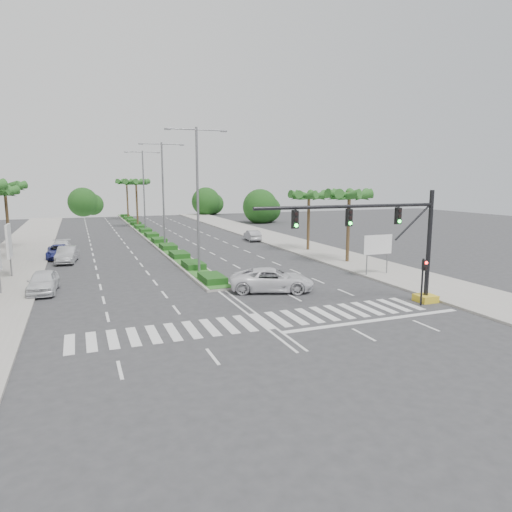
{
  "coord_description": "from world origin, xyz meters",
  "views": [
    {
      "loc": [
        -9.25,
        -22.76,
        7.82
      ],
      "look_at": [
        1.25,
        4.08,
        3.0
      ],
      "focal_mm": 32.0,
      "sensor_mm": 36.0,
      "label": 1
    }
  ],
  "objects_px": {
    "car_parked_d": "(61,249)",
    "car_right": "(252,235)",
    "car_parked_a": "(43,282)",
    "car_parked_b": "(67,255)",
    "car_parked_c": "(59,252)",
    "car_crossing": "(272,280)"
  },
  "relations": [
    {
      "from": "car_parked_d",
      "to": "car_parked_a",
      "type": "bearing_deg",
      "value": -91.5
    },
    {
      "from": "car_parked_c",
      "to": "car_crossing",
      "type": "distance_m",
      "value": 25.14
    },
    {
      "from": "car_crossing",
      "to": "car_parked_d",
      "type": "bearing_deg",
      "value": 53.96
    },
    {
      "from": "car_parked_d",
      "to": "car_right",
      "type": "relative_size",
      "value": 1.22
    },
    {
      "from": "car_crossing",
      "to": "car_parked_b",
      "type": "bearing_deg",
      "value": 58.86
    },
    {
      "from": "car_parked_c",
      "to": "car_right",
      "type": "distance_m",
      "value": 23.7
    },
    {
      "from": "car_parked_a",
      "to": "car_crossing",
      "type": "height_order",
      "value": "car_crossing"
    },
    {
      "from": "car_parked_d",
      "to": "car_right",
      "type": "distance_m",
      "value": 23.2
    },
    {
      "from": "car_parked_b",
      "to": "car_parked_c",
      "type": "height_order",
      "value": "car_parked_b"
    },
    {
      "from": "car_parked_a",
      "to": "car_parked_b",
      "type": "height_order",
      "value": "car_parked_a"
    },
    {
      "from": "car_parked_c",
      "to": "car_right",
      "type": "xyz_separation_m",
      "value": [
        23.04,
        5.56,
        0.01
      ]
    },
    {
      "from": "car_parked_a",
      "to": "car_right",
      "type": "distance_m",
      "value": 31.34
    },
    {
      "from": "car_parked_b",
      "to": "car_crossing",
      "type": "distance_m",
      "value": 22.38
    },
    {
      "from": "car_parked_c",
      "to": "car_parked_d",
      "type": "relative_size",
      "value": 0.96
    },
    {
      "from": "car_parked_b",
      "to": "car_parked_c",
      "type": "xyz_separation_m",
      "value": [
        -0.81,
        2.84,
        -0.08
      ]
    },
    {
      "from": "car_parked_a",
      "to": "car_parked_b",
      "type": "relative_size",
      "value": 0.99
    },
    {
      "from": "car_parked_c",
      "to": "car_right",
      "type": "relative_size",
      "value": 1.17
    },
    {
      "from": "car_parked_b",
      "to": "car_parked_d",
      "type": "relative_size",
      "value": 0.9
    },
    {
      "from": "car_parked_a",
      "to": "car_parked_c",
      "type": "height_order",
      "value": "car_parked_a"
    },
    {
      "from": "car_right",
      "to": "car_parked_b",
      "type": "bearing_deg",
      "value": 27.05
    },
    {
      "from": "car_crossing",
      "to": "car_parked_c",
      "type": "bearing_deg",
      "value": 56.34
    },
    {
      "from": "car_crossing",
      "to": "car_right",
      "type": "distance_m",
      "value": 27.39
    }
  ]
}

